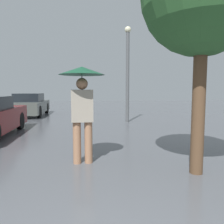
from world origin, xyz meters
TOP-DOWN VIEW (x-y plane):
  - pedestrian at (0.03, 3.49)m, footprint 0.91×0.91m
  - parked_car_farthest at (-3.07, 12.56)m, footprint 1.65×4.14m
  - street_lamp at (2.12, 9.10)m, footprint 0.29×0.29m

SIDE VIEW (x-z plane):
  - parked_car_farthest at x=-3.07m, z-range -0.04..1.27m
  - pedestrian at x=0.03m, z-range 0.45..2.41m
  - street_lamp at x=2.12m, z-range 0.29..4.67m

